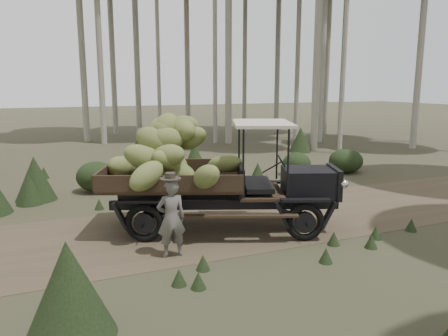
{
  "coord_description": "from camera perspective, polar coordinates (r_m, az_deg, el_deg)",
  "views": [
    {
      "loc": [
        -3.76,
        -9.41,
        3.39
      ],
      "look_at": [
        0.12,
        -0.24,
        1.46
      ],
      "focal_mm": 35.0,
      "sensor_mm": 36.0,
      "label": 1
    }
  ],
  "objects": [
    {
      "name": "ground",
      "position": [
        10.69,
        -1.11,
        -7.55
      ],
      "size": [
        120.0,
        120.0,
        0.0
      ],
      "primitive_type": "plane",
      "color": "#473D2B",
      "rests_on": "ground"
    },
    {
      "name": "dirt_track",
      "position": [
        10.68,
        -1.11,
        -7.53
      ],
      "size": [
        70.0,
        4.0,
        0.01
      ],
      "primitive_type": "cube",
      "color": "brown",
      "rests_on": "ground"
    },
    {
      "name": "banana_truck",
      "position": [
        10.08,
        -4.29,
        0.67
      ],
      "size": [
        5.75,
        3.78,
        2.84
      ],
      "rotation": [
        0.0,
        0.0,
        -0.38
      ],
      "color": "black",
      "rests_on": "ground"
    },
    {
      "name": "farmer",
      "position": [
        8.69,
        -6.91,
        -6.43
      ],
      "size": [
        0.59,
        0.44,
        1.7
      ],
      "rotation": [
        0.0,
        0.0,
        3.1
      ],
      "color": "#5E5B56",
      "rests_on": "ground"
    },
    {
      "name": "undergrowth",
      "position": [
        11.29,
        1.06,
        -3.54
      ],
      "size": [
        22.86,
        22.01,
        1.4
      ],
      "color": "#233319",
      "rests_on": "ground"
    }
  ]
}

